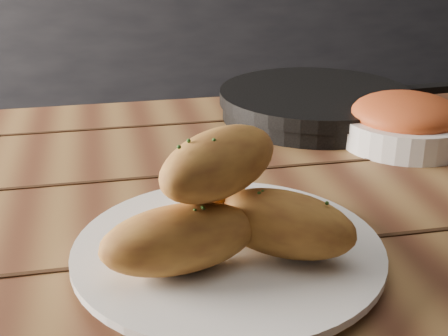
% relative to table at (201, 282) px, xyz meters
% --- Properties ---
extents(counter, '(2.80, 0.60, 0.90)m').
position_rel_table_xyz_m(counter, '(0.21, 2.22, -0.20)').
color(counter, black).
rests_on(counter, ground).
extents(table, '(1.56, 0.87, 0.75)m').
position_rel_table_xyz_m(table, '(0.00, 0.00, 0.00)').
color(table, brown).
rests_on(table, ground).
extents(plate, '(0.30, 0.30, 0.02)m').
position_rel_table_xyz_m(plate, '(0.01, -0.12, 0.11)').
color(plate, white).
rests_on(plate, table).
extents(bread_rolls, '(0.25, 0.21, 0.12)m').
position_rel_table_xyz_m(bread_rolls, '(0.00, -0.12, 0.16)').
color(bread_rolls, '#C48B36').
rests_on(bread_rolls, plate).
extents(skillet, '(0.44, 0.31, 0.05)m').
position_rel_table_xyz_m(skillet, '(0.24, 0.29, 0.12)').
color(skillet, black).
rests_on(skillet, table).
extents(bowl, '(0.18, 0.18, 0.07)m').
position_rel_table_xyz_m(bowl, '(0.32, 0.15, 0.13)').
color(bowl, white).
rests_on(bowl, table).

